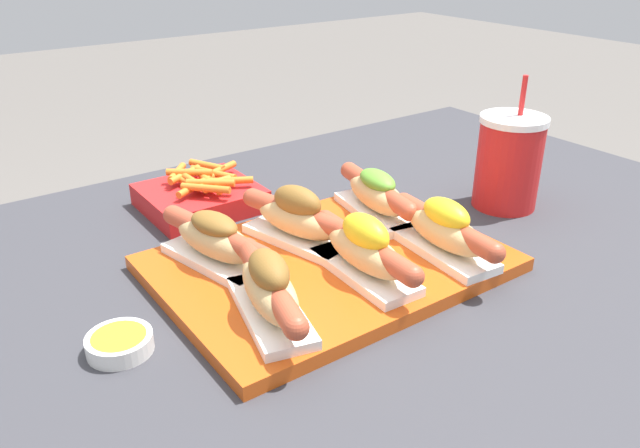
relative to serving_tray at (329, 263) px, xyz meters
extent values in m
cube|color=#CC4C14|center=(0.00, 0.00, 0.00)|extent=(0.43, 0.31, 0.02)
cube|color=white|center=(-0.13, -0.07, 0.02)|extent=(0.10, 0.17, 0.01)
ellipsoid|color=tan|center=(-0.13, -0.07, 0.04)|extent=(0.08, 0.15, 0.04)
cylinder|color=#AD472D|center=(-0.13, -0.07, 0.05)|extent=(0.07, 0.17, 0.03)
sphere|color=#AD472D|center=(-0.15, -0.15, 0.05)|extent=(0.03, 0.03, 0.03)
sphere|color=#AD472D|center=(-0.11, 0.01, 0.05)|extent=(0.03, 0.03, 0.03)
ellipsoid|color=brown|center=(-0.13, -0.07, 0.07)|extent=(0.06, 0.08, 0.04)
cube|color=white|center=(0.01, -0.06, 0.02)|extent=(0.07, 0.16, 0.01)
ellipsoid|color=tan|center=(0.01, -0.06, 0.04)|extent=(0.05, 0.14, 0.04)
cylinder|color=#AD472D|center=(0.01, -0.06, 0.05)|extent=(0.03, 0.17, 0.03)
sphere|color=#AD472D|center=(0.00, -0.15, 0.05)|extent=(0.03, 0.03, 0.03)
sphere|color=#AD472D|center=(0.01, 0.02, 0.05)|extent=(0.03, 0.03, 0.03)
ellipsoid|color=yellow|center=(0.01, -0.06, 0.07)|extent=(0.04, 0.08, 0.04)
cube|color=white|center=(0.13, -0.08, 0.02)|extent=(0.07, 0.16, 0.01)
ellipsoid|color=tan|center=(0.13, -0.08, 0.04)|extent=(0.06, 0.14, 0.04)
cylinder|color=#AD472D|center=(0.13, -0.08, 0.05)|extent=(0.04, 0.18, 0.03)
sphere|color=#AD472D|center=(0.12, -0.16, 0.05)|extent=(0.03, 0.03, 0.03)
sphere|color=#AD472D|center=(0.13, 0.01, 0.05)|extent=(0.03, 0.03, 0.03)
ellipsoid|color=yellow|center=(0.13, -0.08, 0.07)|extent=(0.05, 0.08, 0.04)
cube|color=white|center=(-0.13, 0.07, 0.02)|extent=(0.09, 0.17, 0.01)
ellipsoid|color=tan|center=(-0.13, 0.07, 0.04)|extent=(0.08, 0.14, 0.04)
cylinder|color=#AD472D|center=(-0.13, 0.07, 0.05)|extent=(0.06, 0.18, 0.03)
sphere|color=#AD472D|center=(-0.11, -0.02, 0.05)|extent=(0.03, 0.03, 0.03)
sphere|color=#AD472D|center=(-0.14, 0.15, 0.05)|extent=(0.03, 0.03, 0.03)
ellipsoid|color=brown|center=(-0.13, 0.07, 0.06)|extent=(0.06, 0.08, 0.03)
cube|color=white|center=(-0.01, 0.06, 0.02)|extent=(0.10, 0.17, 0.01)
ellipsoid|color=tan|center=(-0.01, 0.06, 0.04)|extent=(0.08, 0.15, 0.04)
cylinder|color=#AD472D|center=(-0.01, 0.06, 0.05)|extent=(0.07, 0.17, 0.03)
sphere|color=#AD472D|center=(0.01, -0.02, 0.05)|extent=(0.03, 0.03, 0.03)
sphere|color=#AD472D|center=(-0.03, 0.14, 0.05)|extent=(0.03, 0.03, 0.03)
ellipsoid|color=brown|center=(-0.01, 0.06, 0.07)|extent=(0.06, 0.08, 0.04)
cube|color=white|center=(0.13, 0.06, 0.02)|extent=(0.09, 0.16, 0.01)
ellipsoid|color=tan|center=(0.13, 0.06, 0.04)|extent=(0.07, 0.14, 0.04)
cylinder|color=#AD472D|center=(0.13, 0.06, 0.05)|extent=(0.06, 0.18, 0.03)
sphere|color=#AD472D|center=(0.12, -0.02, 0.05)|extent=(0.03, 0.03, 0.03)
sphere|color=#AD472D|center=(0.15, 0.15, 0.05)|extent=(0.03, 0.03, 0.03)
ellipsoid|color=#5B992D|center=(0.13, 0.06, 0.06)|extent=(0.05, 0.08, 0.03)
cylinder|color=silver|center=(-0.28, -0.01, 0.00)|extent=(0.07, 0.07, 0.02)
cylinder|color=yellow|center=(-0.28, -0.01, 0.01)|extent=(0.06, 0.06, 0.01)
cylinder|color=red|center=(0.35, 0.00, 0.06)|extent=(0.10, 0.10, 0.14)
cylinder|color=white|center=(0.35, 0.00, 0.13)|extent=(0.10, 0.10, 0.01)
cylinder|color=red|center=(0.36, 0.00, 0.17)|extent=(0.01, 0.01, 0.06)
cube|color=red|center=(-0.05, 0.28, 0.01)|extent=(0.17, 0.16, 0.03)
cylinder|color=orange|center=(-0.05, 0.24, 0.05)|extent=(0.06, 0.05, 0.01)
cylinder|color=orange|center=(-0.06, 0.26, 0.04)|extent=(0.08, 0.05, 0.01)
cylinder|color=orange|center=(0.00, 0.29, 0.04)|extent=(0.07, 0.04, 0.01)
cylinder|color=orange|center=(-0.06, 0.27, 0.04)|extent=(0.03, 0.07, 0.01)
cylinder|color=orange|center=(-0.05, 0.30, 0.05)|extent=(0.06, 0.05, 0.01)
cylinder|color=orange|center=(-0.06, 0.27, 0.04)|extent=(0.01, 0.08, 0.01)
cylinder|color=orange|center=(-0.06, 0.31, 0.04)|extent=(0.07, 0.04, 0.01)
cylinder|color=orange|center=(-0.04, 0.25, 0.04)|extent=(0.02, 0.08, 0.01)
cylinder|color=orange|center=(-0.04, 0.25, 0.04)|extent=(0.06, 0.01, 0.01)
cylinder|color=orange|center=(-0.07, 0.32, 0.04)|extent=(0.05, 0.05, 0.01)
cylinder|color=orange|center=(-0.06, 0.23, 0.04)|extent=(0.06, 0.06, 0.01)
cylinder|color=orange|center=(-0.02, 0.28, 0.04)|extent=(0.05, 0.08, 0.01)
cylinder|color=orange|center=(-0.02, 0.25, 0.04)|extent=(0.07, 0.05, 0.01)
cylinder|color=orange|center=(-0.01, 0.32, 0.04)|extent=(0.04, 0.07, 0.01)
camera|label=1|loc=(-0.42, -0.57, 0.40)|focal=35.00mm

